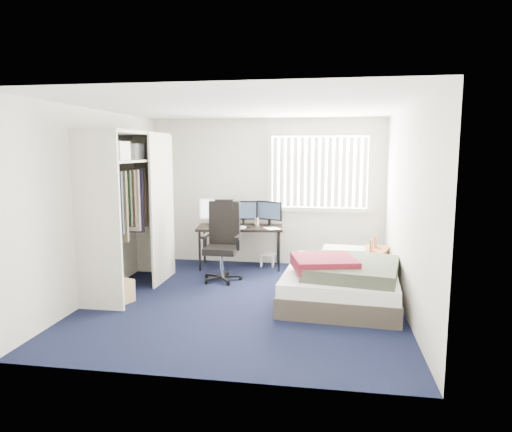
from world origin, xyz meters
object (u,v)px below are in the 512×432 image
object	(u,v)px
desk	(240,224)
office_chair	(223,249)
bed	(342,280)
nightstand	(374,253)

from	to	relation	value
desk	office_chair	size ratio (longest dim) A/B	1.22
office_chair	bed	world-z (taller)	office_chair
office_chair	nightstand	distance (m)	2.28
office_chair	bed	xyz separation A→B (m)	(1.77, -0.72, -0.19)
desk	nightstand	size ratio (longest dim) A/B	1.84
nightstand	bed	xyz separation A→B (m)	(-0.49, -0.94, -0.16)
nightstand	bed	distance (m)	1.08
desk	nightstand	world-z (taller)	desk
office_chair	desk	bearing A→B (deg)	81.05
bed	desk	bearing A→B (deg)	137.57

